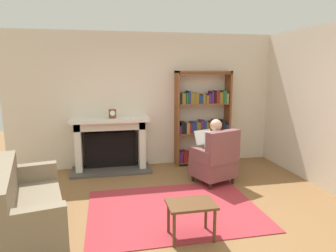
% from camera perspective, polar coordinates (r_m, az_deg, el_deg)
% --- Properties ---
extents(ground, '(14.00, 14.00, 0.00)m').
position_cam_1_polar(ground, '(4.26, 2.08, -17.07)').
color(ground, brown).
extents(back_wall, '(5.60, 0.10, 2.70)m').
position_cam_1_polar(back_wall, '(6.31, -3.41, 4.83)').
color(back_wall, beige).
rests_on(back_wall, ground).
extents(side_wall_right, '(0.10, 5.20, 2.70)m').
position_cam_1_polar(side_wall_right, '(6.10, 24.10, 3.74)').
color(side_wall_right, beige).
rests_on(side_wall_right, ground).
extents(area_rug, '(2.40, 1.80, 0.01)m').
position_cam_1_polar(area_rug, '(4.51, 1.14, -15.29)').
color(area_rug, '#A42E36').
rests_on(area_rug, ground).
extents(fireplace, '(1.53, 0.64, 1.06)m').
position_cam_1_polar(fireplace, '(6.13, -10.68, -2.97)').
color(fireplace, '#4C4742').
rests_on(fireplace, ground).
extents(mantel_clock, '(0.14, 0.14, 0.17)m').
position_cam_1_polar(mantel_clock, '(5.92, -10.32, 2.26)').
color(mantel_clock, brown).
rests_on(mantel_clock, fireplace).
extents(bookshelf, '(1.14, 0.32, 1.95)m').
position_cam_1_polar(bookshelf, '(6.41, 6.54, 0.93)').
color(bookshelf, brown).
rests_on(bookshelf, ground).
extents(armchair_reading, '(0.82, 0.81, 0.97)m').
position_cam_1_polar(armchair_reading, '(5.39, 8.89, -6.31)').
color(armchair_reading, '#331E14').
rests_on(armchair_reading, ground).
extents(seated_reader, '(0.49, 0.59, 1.14)m').
position_cam_1_polar(seated_reader, '(5.42, 8.12, -4.03)').
color(seated_reader, silver).
rests_on(seated_reader, ground).
extents(sofa_floral, '(1.05, 1.81, 0.85)m').
position_cam_1_polar(sofa_floral, '(4.18, -24.96, -13.77)').
color(sofa_floral, '#81725B').
rests_on(sofa_floral, ground).
extents(side_table, '(0.56, 0.39, 0.44)m').
position_cam_1_polar(side_table, '(3.71, 4.33, -15.08)').
color(side_table, brown).
rests_on(side_table, ground).
extents(scattered_books, '(0.51, 0.35, 0.03)m').
position_cam_1_polar(scattered_books, '(4.64, 4.68, -14.31)').
color(scattered_books, gold).
rests_on(scattered_books, area_rug).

